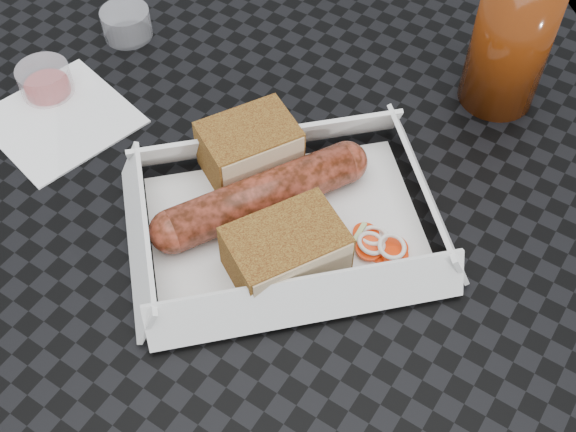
# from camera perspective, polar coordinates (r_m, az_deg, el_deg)

# --- Properties ---
(patio_table) EXTENTS (0.80, 0.80, 0.74)m
(patio_table) POSITION_cam_1_polar(r_m,az_deg,el_deg) (0.67, -1.55, -3.62)
(patio_table) COLOR black
(patio_table) RESTS_ON ground
(food_tray) EXTENTS (0.22, 0.15, 0.00)m
(food_tray) POSITION_cam_1_polar(r_m,az_deg,el_deg) (0.60, -0.20, -0.89)
(food_tray) COLOR white
(food_tray) RESTS_ON patio_table
(bratwurst) EXTENTS (0.19, 0.08, 0.04)m
(bratwurst) POSITION_cam_1_polar(r_m,az_deg,el_deg) (0.59, -2.04, 1.63)
(bratwurst) COLOR maroon
(bratwurst) RESTS_ON food_tray
(bread_near) EXTENTS (0.09, 0.07, 0.05)m
(bread_near) POSITION_cam_1_polar(r_m,az_deg,el_deg) (0.62, -3.05, 5.34)
(bread_near) COLOR brown
(bread_near) RESTS_ON food_tray
(bread_far) EXTENTS (0.10, 0.08, 0.04)m
(bread_far) POSITION_cam_1_polar(r_m,az_deg,el_deg) (0.55, -0.19, -2.79)
(bread_far) COLOR brown
(bread_far) RESTS_ON food_tray
(veg_garnish) EXTENTS (0.03, 0.03, 0.00)m
(veg_garnish) POSITION_cam_1_polar(r_m,az_deg,el_deg) (0.59, 7.00, -2.36)
(veg_garnish) COLOR red
(veg_garnish) RESTS_ON food_tray
(napkin) EXTENTS (0.17, 0.17, 0.00)m
(napkin) POSITION_cam_1_polar(r_m,az_deg,el_deg) (0.71, -17.54, 7.28)
(napkin) COLOR white
(napkin) RESTS_ON patio_table
(condiment_cup_sauce) EXTENTS (0.05, 0.05, 0.03)m
(condiment_cup_sauce) POSITION_cam_1_polar(r_m,az_deg,el_deg) (0.74, -18.63, 10.08)
(condiment_cup_sauce) COLOR #980F0B
(condiment_cup_sauce) RESTS_ON patio_table
(condiment_cup_empty) EXTENTS (0.05, 0.05, 0.03)m
(condiment_cup_empty) POSITION_cam_1_polar(r_m,az_deg,el_deg) (0.78, -12.65, 14.63)
(condiment_cup_empty) COLOR silver
(condiment_cup_empty) RESTS_ON patio_table
(drink_glass) EXTENTS (0.07, 0.07, 0.14)m
(drink_glass) POSITION_cam_1_polar(r_m,az_deg,el_deg) (0.69, 17.26, 13.23)
(drink_glass) COLOR #572007
(drink_glass) RESTS_ON patio_table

